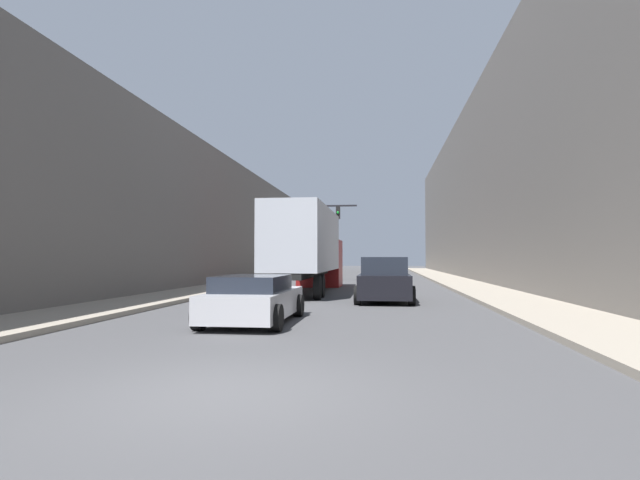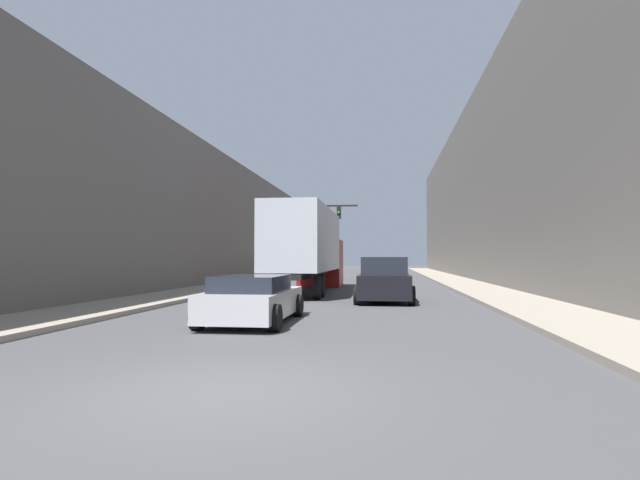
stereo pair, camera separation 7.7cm
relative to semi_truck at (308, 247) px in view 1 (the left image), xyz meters
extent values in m
plane|color=#424244|center=(1.73, -18.58, -2.24)|extent=(200.00, 200.00, 0.00)
cube|color=gray|center=(8.64, 11.42, -2.16)|extent=(2.85, 80.00, 0.15)
cube|color=gray|center=(-5.18, 11.42, -2.16)|extent=(2.85, 80.00, 0.15)
cube|color=#66605B|center=(13.06, 11.42, 4.52)|extent=(6.00, 80.00, 13.52)
cube|color=#66605B|center=(-9.60, 11.42, 2.03)|extent=(6.00, 80.00, 8.55)
cube|color=#B2B7C1|center=(0.00, -1.22, 0.33)|extent=(2.47, 9.27, 2.93)
cube|color=black|center=(0.00, -1.22, -1.29)|extent=(1.23, 9.27, 0.24)
cube|color=maroon|center=(0.00, 4.76, -0.87)|extent=(2.47, 2.68, 2.74)
cylinder|color=black|center=(-1.08, -4.65, -1.74)|extent=(0.25, 1.00, 1.00)
cylinder|color=black|center=(1.08, -4.65, -1.74)|extent=(0.25, 1.00, 1.00)
cylinder|color=black|center=(-1.08, -3.45, -1.74)|extent=(0.25, 1.00, 1.00)
cylinder|color=black|center=(1.08, -3.45, -1.74)|extent=(0.25, 1.00, 1.00)
cylinder|color=black|center=(-1.08, 4.76, -1.74)|extent=(0.25, 1.00, 1.00)
cylinder|color=black|center=(1.08, 4.76, -1.74)|extent=(0.25, 1.00, 1.00)
cube|color=#B7B7BC|center=(0.35, -11.83, -1.73)|extent=(1.85, 4.36, 0.66)
cube|color=#1E232D|center=(0.35, -12.05, -1.20)|extent=(1.63, 2.40, 0.40)
cylinder|color=black|center=(-0.58, -10.35, -1.92)|extent=(0.25, 0.64, 0.64)
cylinder|color=black|center=(1.27, -10.35, -1.92)|extent=(0.25, 0.64, 0.64)
cylinder|color=black|center=(-0.58, -13.41, -1.92)|extent=(0.25, 0.64, 0.64)
cylinder|color=black|center=(1.27, -13.41, -1.92)|extent=(0.25, 0.64, 0.64)
cube|color=black|center=(3.77, -4.92, -1.61)|extent=(1.94, 4.53, 0.87)
cube|color=#1E232D|center=(3.77, -5.15, -0.84)|extent=(1.70, 2.49, 0.67)
cylinder|color=black|center=(2.80, -3.36, -1.89)|extent=(0.25, 0.70, 0.70)
cylinder|color=black|center=(4.74, -3.36, -1.89)|extent=(0.25, 0.70, 0.70)
cylinder|color=black|center=(2.80, -6.59, -1.89)|extent=(0.25, 0.70, 0.70)
cylinder|color=black|center=(4.74, -6.59, -1.89)|extent=(0.25, 0.70, 0.70)
cylinder|color=black|center=(-3.61, 11.30, 0.66)|extent=(0.20, 0.20, 5.79)
cube|color=black|center=(-0.88, 11.30, 3.25)|extent=(5.47, 0.12, 0.12)
cube|color=black|center=(-2.24, 11.30, 2.74)|extent=(0.30, 0.24, 0.90)
sphere|color=red|center=(-2.24, 11.16, 2.74)|extent=(0.18, 0.18, 0.18)
cube|color=black|center=(-0.88, 11.30, 2.74)|extent=(0.30, 0.24, 0.90)
sphere|color=gold|center=(-0.88, 11.16, 2.74)|extent=(0.18, 0.18, 0.18)
cube|color=black|center=(0.49, 11.30, 2.74)|extent=(0.30, 0.24, 0.90)
sphere|color=green|center=(0.49, 11.16, 2.74)|extent=(0.18, 0.18, 0.18)
camera|label=1|loc=(3.73, -24.72, -0.53)|focal=28.00mm
camera|label=2|loc=(3.80, -24.71, -0.53)|focal=28.00mm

